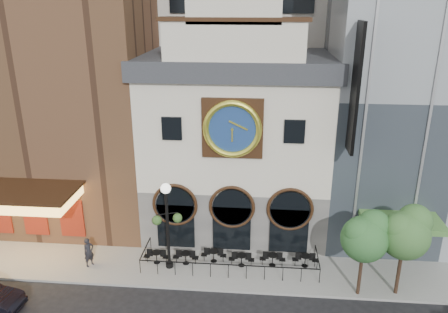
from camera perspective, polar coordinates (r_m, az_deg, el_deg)
ground at (r=25.89m, az=0.35°, el=-17.36°), size 120.00×120.00×0.00m
sidewalk at (r=27.87m, az=0.79°, el=-14.13°), size 44.00×5.00×0.15m
clock_building at (r=29.79m, az=1.61°, el=2.35°), size 12.60×8.78×18.65m
theater_building at (r=33.96m, az=-21.16°, el=13.45°), size 14.00×15.60×25.00m
retail_building at (r=33.02m, az=25.32°, el=8.39°), size 14.00×14.40×20.00m
cafe_railing at (r=27.58m, az=0.79°, el=-13.23°), size 10.60×2.60×0.90m
bistro_0 at (r=28.11m, az=-8.80°, el=-12.75°), size 1.58×0.68×0.90m
bistro_1 at (r=27.82m, az=-5.02°, el=-12.95°), size 1.58×0.68×0.90m
bistro_2 at (r=27.93m, az=-1.36°, el=-12.73°), size 1.58×0.68×0.90m
bistro_3 at (r=27.55m, az=2.30°, el=-13.26°), size 1.58×0.68×0.90m
bistro_4 at (r=27.71m, az=6.35°, el=-13.15°), size 1.58×0.68×0.90m
bistro_5 at (r=27.93m, az=10.56°, el=-13.11°), size 1.58×0.68×0.90m
pedestrian at (r=28.54m, az=-17.25°, el=-11.84°), size 0.75×0.82×1.87m
lamppost at (r=26.12m, az=-7.44°, el=-7.82°), size 1.72×0.97×5.58m
tree_left at (r=24.75m, az=18.00°, el=-9.76°), size 2.61×2.51×5.02m
tree_right at (r=25.43m, az=22.66°, el=-9.00°), size 2.76×2.65×5.31m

